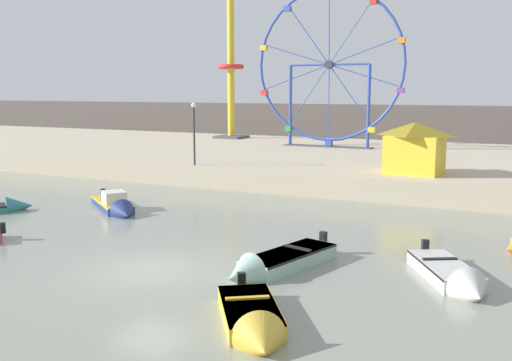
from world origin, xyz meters
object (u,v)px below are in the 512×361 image
(motorboat_seafoam, at_px, (273,264))
(motorboat_pale_grey, at_px, (454,278))
(motorboat_mustard_yellow, at_px, (254,323))
(drop_tower_yellow_tower, at_px, (231,69))
(promenade_lamp_near, at_px, (194,125))
(carnival_booth_yellow_awning, at_px, (415,147))
(ferris_wheel_blue_frame, at_px, (329,67))
(motorboat_navy_blue, at_px, (117,206))

(motorboat_seafoam, distance_m, motorboat_pale_grey, 5.86)
(motorboat_seafoam, xyz_separation_m, motorboat_mustard_yellow, (1.60, -4.76, -0.04))
(drop_tower_yellow_tower, relative_size, promenade_lamp_near, 3.96)
(motorboat_seafoam, relative_size, drop_tower_yellow_tower, 0.33)
(motorboat_mustard_yellow, bearing_deg, motorboat_pale_grey, 110.95)
(motorboat_seafoam, xyz_separation_m, motorboat_pale_grey, (5.73, 1.23, -0.02))
(carnival_booth_yellow_awning, bearing_deg, ferris_wheel_blue_frame, 131.96)
(motorboat_mustard_yellow, relative_size, drop_tower_yellow_tower, 0.26)
(ferris_wheel_blue_frame, height_order, drop_tower_yellow_tower, drop_tower_yellow_tower)
(motorboat_mustard_yellow, xyz_separation_m, ferris_wheel_blue_frame, (-9.90, 34.55, 7.77))
(ferris_wheel_blue_frame, bearing_deg, motorboat_seafoam, -74.44)
(motorboat_seafoam, bearing_deg, ferris_wheel_blue_frame, -148.89)
(motorboat_pale_grey, relative_size, carnival_booth_yellow_awning, 1.25)
(motorboat_navy_blue, relative_size, motorboat_mustard_yellow, 1.16)
(carnival_booth_yellow_awning, bearing_deg, drop_tower_yellow_tower, 145.88)
(motorboat_navy_blue, relative_size, motorboat_pale_grey, 1.09)
(motorboat_seafoam, xyz_separation_m, carnival_booth_yellow_awning, (1.45, 16.76, 2.58))
(drop_tower_yellow_tower, distance_m, promenade_lamp_near, 21.95)
(motorboat_pale_grey, xyz_separation_m, drop_tower_yellow_tower, (-25.89, 33.21, 7.90))
(motorboat_seafoam, relative_size, motorboat_mustard_yellow, 1.25)
(motorboat_mustard_yellow, bearing_deg, carnival_booth_yellow_awning, 145.94)
(motorboat_navy_blue, relative_size, drop_tower_yellow_tower, 0.31)
(motorboat_mustard_yellow, xyz_separation_m, carnival_booth_yellow_awning, (-0.15, 21.52, 2.62))
(motorboat_seafoam, distance_m, ferris_wheel_blue_frame, 31.87)
(motorboat_navy_blue, bearing_deg, motorboat_mustard_yellow, -1.55)
(motorboat_navy_blue, bearing_deg, motorboat_pale_grey, 22.97)
(motorboat_seafoam, relative_size, promenade_lamp_near, 1.30)
(ferris_wheel_blue_frame, height_order, carnival_booth_yellow_awning, ferris_wheel_blue_frame)
(motorboat_mustard_yellow, bearing_deg, ferris_wheel_blue_frame, 161.52)
(motorboat_seafoam, bearing_deg, drop_tower_yellow_tower, -134.11)
(motorboat_mustard_yellow, distance_m, ferris_wheel_blue_frame, 36.77)
(motorboat_mustard_yellow, bearing_deg, promenade_lamp_near, -178.97)
(carnival_booth_yellow_awning, bearing_deg, motorboat_mustard_yellow, -84.43)
(motorboat_seafoam, height_order, motorboat_pale_grey, motorboat_seafoam)
(motorboat_mustard_yellow, height_order, ferris_wheel_blue_frame, ferris_wheel_blue_frame)
(motorboat_pale_grey, height_order, drop_tower_yellow_tower, drop_tower_yellow_tower)
(ferris_wheel_blue_frame, bearing_deg, motorboat_pale_grey, -63.85)
(motorboat_navy_blue, relative_size, ferris_wheel_blue_frame, 0.36)
(motorboat_seafoam, relative_size, motorboat_navy_blue, 1.07)
(motorboat_mustard_yellow, relative_size, motorboat_pale_grey, 0.94)
(promenade_lamp_near, bearing_deg, carnival_booth_yellow_awning, 9.64)
(motorboat_navy_blue, xyz_separation_m, motorboat_mustard_yellow, (12.82, -10.26, -0.04))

